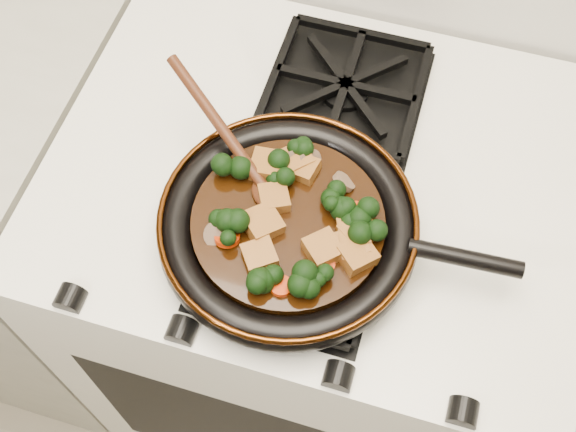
# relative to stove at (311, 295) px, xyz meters

# --- Properties ---
(stove) EXTENTS (0.76, 0.60, 0.90)m
(stove) POSITION_rel_stove_xyz_m (0.00, 0.00, 0.00)
(stove) COLOR white
(stove) RESTS_ON ground
(burner_grate_front) EXTENTS (0.23, 0.23, 0.03)m
(burner_grate_front) POSITION_rel_stove_xyz_m (0.00, -0.14, 0.46)
(burner_grate_front) COLOR black
(burner_grate_front) RESTS_ON stove
(burner_grate_back) EXTENTS (0.23, 0.23, 0.03)m
(burner_grate_back) POSITION_rel_stove_xyz_m (0.00, 0.14, 0.46)
(burner_grate_back) COLOR black
(burner_grate_back) RESTS_ON stove
(skillet) EXTENTS (0.46, 0.33, 0.05)m
(skillet) POSITION_rel_stove_xyz_m (-0.01, -0.12, 0.49)
(skillet) COLOR black
(skillet) RESTS_ON burner_grate_front
(braising_sauce) EXTENTS (0.24, 0.24, 0.02)m
(braising_sauce) POSITION_rel_stove_xyz_m (-0.01, -0.12, 0.50)
(braising_sauce) COLOR black
(braising_sauce) RESTS_ON skillet
(tofu_cube_0) EXTENTS (0.05, 0.05, 0.03)m
(tofu_cube_0) POSITION_rel_stove_xyz_m (-0.06, -0.06, 0.52)
(tofu_cube_0) COLOR brown
(tofu_cube_0) RESTS_ON braising_sauce
(tofu_cube_1) EXTENTS (0.06, 0.06, 0.03)m
(tofu_cube_1) POSITION_rel_stove_xyz_m (0.09, -0.15, 0.52)
(tofu_cube_1) COLOR brown
(tofu_cube_1) RESTS_ON braising_sauce
(tofu_cube_2) EXTENTS (0.05, 0.05, 0.02)m
(tofu_cube_2) POSITION_rel_stove_xyz_m (0.08, -0.14, 0.52)
(tofu_cube_2) COLOR brown
(tofu_cube_2) RESTS_ON braising_sauce
(tofu_cube_3) EXTENTS (0.06, 0.06, 0.03)m
(tofu_cube_3) POSITION_rel_stove_xyz_m (-0.04, -0.14, 0.52)
(tofu_cube_3) COLOR brown
(tofu_cube_3) RESTS_ON braising_sauce
(tofu_cube_4) EXTENTS (0.05, 0.05, 0.02)m
(tofu_cube_4) POSITION_rel_stove_xyz_m (-0.02, -0.04, 0.52)
(tofu_cube_4) COLOR brown
(tofu_cube_4) RESTS_ON braising_sauce
(tofu_cube_5) EXTENTS (0.05, 0.05, 0.02)m
(tofu_cube_5) POSITION_rel_stove_xyz_m (-0.03, -0.10, 0.52)
(tofu_cube_5) COLOR brown
(tofu_cube_5) RESTS_ON braising_sauce
(tofu_cube_6) EXTENTS (0.05, 0.05, 0.03)m
(tofu_cube_6) POSITION_rel_stove_xyz_m (0.07, -0.12, 0.52)
(tofu_cube_6) COLOR brown
(tofu_cube_6) RESTS_ON braising_sauce
(tofu_cube_7) EXTENTS (0.06, 0.06, 0.02)m
(tofu_cube_7) POSITION_rel_stove_xyz_m (0.04, -0.15, 0.52)
(tofu_cube_7) COLOR brown
(tofu_cube_7) RESTS_ON braising_sauce
(tofu_cube_8) EXTENTS (0.05, 0.05, 0.02)m
(tofu_cube_8) POSITION_rel_stove_xyz_m (-0.03, -0.18, 0.52)
(tofu_cube_8) COLOR brown
(tofu_cube_8) RESTS_ON braising_sauce
(tofu_cube_9) EXTENTS (0.06, 0.06, 0.02)m
(tofu_cube_9) POSITION_rel_stove_xyz_m (0.08, -0.12, 0.52)
(tofu_cube_9) COLOR brown
(tofu_cube_9) RESTS_ON braising_sauce
(tofu_cube_10) EXTENTS (0.04, 0.04, 0.02)m
(tofu_cube_10) POSITION_rel_stove_xyz_m (-0.01, -0.05, 0.52)
(tofu_cube_10) COLOR brown
(tofu_cube_10) RESTS_ON braising_sauce
(broccoli_floret_0) EXTENTS (0.09, 0.09, 0.07)m
(broccoli_floret_0) POSITION_rel_stove_xyz_m (0.04, -0.20, 0.52)
(broccoli_floret_0) COLOR black
(broccoli_floret_0) RESTS_ON braising_sauce
(broccoli_floret_1) EXTENTS (0.07, 0.06, 0.06)m
(broccoli_floret_1) POSITION_rel_stove_xyz_m (0.09, -0.11, 0.52)
(broccoli_floret_1) COLOR black
(broccoli_floret_1) RESTS_ON braising_sauce
(broccoli_floret_2) EXTENTS (0.09, 0.08, 0.07)m
(broccoli_floret_2) POSITION_rel_stove_xyz_m (-0.10, -0.07, 0.52)
(broccoli_floret_2) COLOR black
(broccoli_floret_2) RESTS_ON braising_sauce
(broccoli_floret_3) EXTENTS (0.09, 0.09, 0.07)m
(broccoli_floret_3) POSITION_rel_stove_xyz_m (-0.01, -0.21, 0.52)
(broccoli_floret_3) COLOR black
(broccoli_floret_3) RESTS_ON braising_sauce
(broccoli_floret_4) EXTENTS (0.08, 0.08, 0.06)m
(broccoli_floret_4) POSITION_rel_stove_xyz_m (0.07, -0.10, 0.52)
(broccoli_floret_4) COLOR black
(broccoli_floret_4) RESTS_ON braising_sauce
(broccoli_floret_5) EXTENTS (0.06, 0.06, 0.06)m
(broccoli_floret_5) POSITION_rel_stove_xyz_m (-0.02, -0.03, 0.52)
(broccoli_floret_5) COLOR black
(broccoli_floret_5) RESTS_ON braising_sauce
(broccoli_floret_6) EXTENTS (0.08, 0.09, 0.05)m
(broccoli_floret_6) POSITION_rel_stove_xyz_m (-0.04, -0.06, 0.52)
(broccoli_floret_6) COLOR black
(broccoli_floret_6) RESTS_ON braising_sauce
(broccoli_floret_7) EXTENTS (0.09, 0.09, 0.06)m
(broccoli_floret_7) POSITION_rel_stove_xyz_m (-0.08, -0.16, 0.52)
(broccoli_floret_7) COLOR black
(broccoli_floret_7) RESTS_ON braising_sauce
(broccoli_floret_8) EXTENTS (0.09, 0.10, 0.07)m
(broccoli_floret_8) POSITION_rel_stove_xyz_m (0.04, -0.08, 0.52)
(broccoli_floret_8) COLOR black
(broccoli_floret_8) RESTS_ON braising_sauce
(carrot_coin_0) EXTENTS (0.03, 0.03, 0.02)m
(carrot_coin_0) POSITION_rel_stove_xyz_m (-0.04, -0.13, 0.51)
(carrot_coin_0) COLOR #BF2B05
(carrot_coin_0) RESTS_ON braising_sauce
(carrot_coin_1) EXTENTS (0.03, 0.03, 0.01)m
(carrot_coin_1) POSITION_rel_stove_xyz_m (0.07, -0.09, 0.51)
(carrot_coin_1) COLOR #BF2B05
(carrot_coin_1) RESTS_ON braising_sauce
(carrot_coin_2) EXTENTS (0.03, 0.03, 0.01)m
(carrot_coin_2) POSITION_rel_stove_xyz_m (0.05, -0.17, 0.51)
(carrot_coin_2) COLOR #BF2B05
(carrot_coin_2) RESTS_ON braising_sauce
(carrot_coin_3) EXTENTS (0.03, 0.03, 0.02)m
(carrot_coin_3) POSITION_rel_stove_xyz_m (-0.07, -0.17, 0.51)
(carrot_coin_3) COLOR #BF2B05
(carrot_coin_3) RESTS_ON braising_sauce
(carrot_coin_4) EXTENTS (0.03, 0.03, 0.01)m
(carrot_coin_4) POSITION_rel_stove_xyz_m (0.01, -0.21, 0.51)
(carrot_coin_4) COLOR #BF2B05
(carrot_coin_4) RESTS_ON braising_sauce
(mushroom_slice_0) EXTENTS (0.04, 0.05, 0.03)m
(mushroom_slice_0) POSITION_rel_stove_xyz_m (-0.02, -0.03, 0.52)
(mushroom_slice_0) COLOR brown
(mushroom_slice_0) RESTS_ON braising_sauce
(mushroom_slice_1) EXTENTS (0.04, 0.04, 0.03)m
(mushroom_slice_1) POSITION_rel_stove_xyz_m (0.04, -0.05, 0.52)
(mushroom_slice_1) COLOR brown
(mushroom_slice_1) RESTS_ON braising_sauce
(mushroom_slice_2) EXTENTS (0.04, 0.04, 0.03)m
(mushroom_slice_2) POSITION_rel_stove_xyz_m (-0.01, -0.03, 0.52)
(mushroom_slice_2) COLOR brown
(mushroom_slice_2) RESTS_ON braising_sauce
(mushroom_slice_3) EXTENTS (0.04, 0.04, 0.03)m
(mushroom_slice_3) POSITION_rel_stove_xyz_m (-0.09, -0.17, 0.52)
(mushroom_slice_3) COLOR brown
(mushroom_slice_3) RESTS_ON braising_sauce
(wooden_spoon) EXTENTS (0.13, 0.11, 0.22)m
(wooden_spoon) POSITION_rel_stove_xyz_m (-0.09, -0.06, 0.53)
(wooden_spoon) COLOR #421E0E
(wooden_spoon) RESTS_ON braising_sauce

